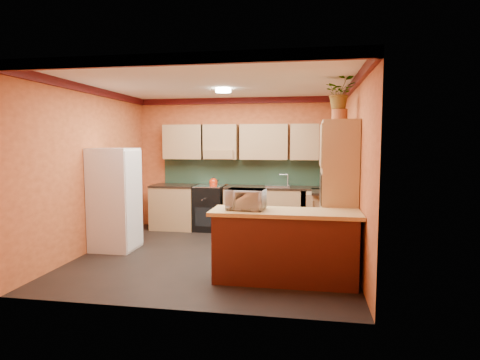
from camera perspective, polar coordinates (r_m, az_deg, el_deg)
name	(u,v)px	position (r m, az deg, el deg)	size (l,w,h in m)	color
room_shell	(221,124)	(6.52, -2.78, 7.96)	(4.24, 4.24, 2.72)	black
base_cabinets_back	(239,210)	(8.11, -0.07, -4.22)	(3.65, 0.60, 0.88)	tan
countertop_back	(239,187)	(8.05, -0.07, -0.99)	(3.65, 0.62, 0.04)	black
stove	(209,208)	(8.24, -4.37, -3.99)	(0.58, 0.58, 0.91)	black
kettle	(213,182)	(8.09, -3.80, -0.26)	(0.17, 0.17, 0.18)	red
sink	(278,186)	(7.95, 5.44, -0.84)	(0.48, 0.40, 0.03)	silver
base_cabinets_right	(328,217)	(7.49, 12.44, -5.17)	(0.60, 0.80, 0.88)	tan
countertop_right	(329,192)	(7.42, 12.51, -1.67)	(0.62, 0.80, 0.04)	black
fridge	(115,199)	(7.00, -17.39, -2.62)	(0.68, 0.66, 1.70)	white
pantry	(338,195)	(5.90, 13.75, -2.03)	(0.48, 0.90, 2.10)	tan
fern_pot	(339,115)	(5.91, 13.97, 8.95)	(0.22, 0.22, 0.16)	brown
fern	(340,93)	(5.94, 14.03, 11.91)	(0.41, 0.35, 0.45)	tan
breakfast_bar	(285,248)	(5.25, 6.36, -9.63)	(1.80, 0.55, 0.88)	#481F10
bar_top	(285,213)	(5.15, 6.41, -4.62)	(1.90, 0.65, 0.05)	tan
microwave	(246,199)	(5.17, 0.84, -2.76)	(0.48, 0.33, 0.27)	white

